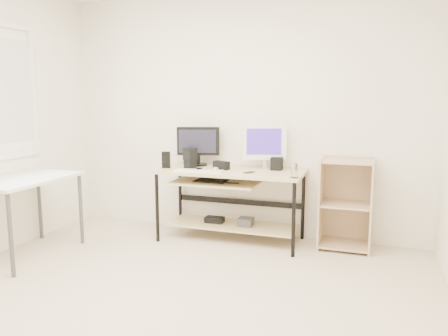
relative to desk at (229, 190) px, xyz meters
name	(u,v)px	position (x,y,z in m)	size (l,w,h in m)	color
room	(138,122)	(-0.11, -1.62, 0.78)	(4.01, 4.01, 2.62)	beige
desk	(229,190)	(0.00, 0.00, 0.00)	(1.50, 0.65, 0.75)	#D2BD85
side_table	(25,186)	(-1.65, -1.06, 0.13)	(0.60, 1.00, 0.75)	white
shelf_unit	(346,203)	(1.18, 0.16, -0.09)	(0.50, 0.40, 0.90)	tan
black_monitor	(198,144)	(-0.41, 0.18, 0.46)	(0.46, 0.19, 0.43)	black
white_imac	(265,143)	(0.34, 0.16, 0.49)	(0.44, 0.20, 0.48)	silver
keyboard	(199,171)	(-0.25, -0.21, 0.22)	(0.49, 0.14, 0.02)	white
mouse	(215,169)	(-0.11, -0.10, 0.23)	(0.07, 0.11, 0.04)	#ACACB1
center_speaker	(221,165)	(-0.08, 0.01, 0.25)	(0.17, 0.08, 0.09)	black
speaker_left	(190,158)	(-0.42, -0.03, 0.33)	(0.14, 0.14, 0.22)	black
speaker_right	(277,164)	(0.47, 0.16, 0.28)	(0.11, 0.11, 0.13)	black
audio_controller	(166,160)	(-0.67, -0.09, 0.30)	(0.09, 0.06, 0.18)	black
volume_puck	(199,169)	(-0.27, -0.15, 0.23)	(0.07, 0.07, 0.03)	black
smartphone	(249,172)	(0.25, -0.10, 0.22)	(0.06, 0.11, 0.01)	black
coaster	(294,178)	(0.72, -0.25, 0.21)	(0.08, 0.08, 0.01)	olive
drinking_glass	(294,170)	(0.72, -0.25, 0.28)	(0.07, 0.07, 0.13)	white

